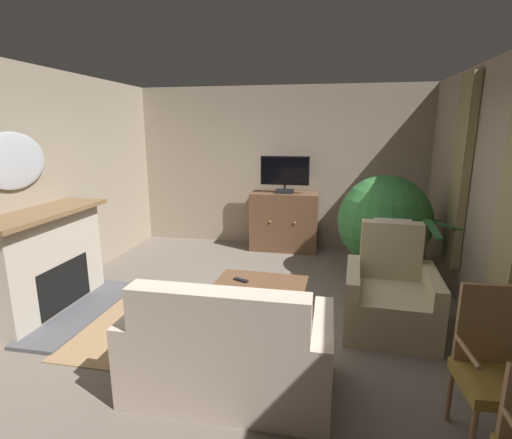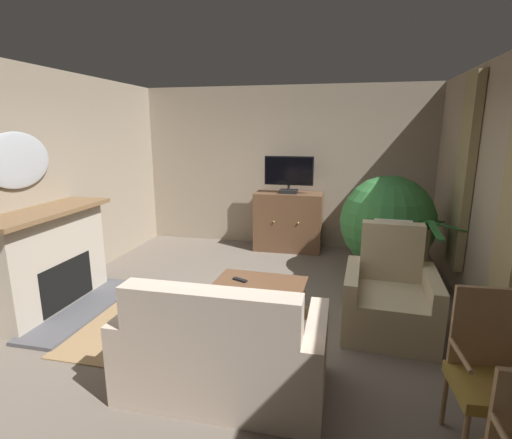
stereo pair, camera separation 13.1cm
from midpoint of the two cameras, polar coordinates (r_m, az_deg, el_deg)
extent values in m
cube|color=#665B51|center=(4.38, -1.49, -14.97)|extent=(5.61, 6.64, 0.04)
cube|color=gray|center=(6.91, 4.70, 7.63)|extent=(5.61, 0.10, 2.77)
cube|color=gray|center=(5.17, -30.27, 4.03)|extent=(0.10, 6.64, 2.77)
cube|color=#8E7F56|center=(5.32, 28.99, 5.89)|extent=(0.10, 0.44, 2.33)
cube|color=#8E704C|center=(4.22, -7.03, -15.86)|extent=(2.52, 1.61, 0.01)
cube|color=#4C4C51|center=(4.98, -23.14, -11.95)|extent=(0.50, 1.69, 0.04)
cube|color=#ADA393|center=(5.05, -27.69, -5.50)|extent=(0.46, 1.49, 1.12)
cube|color=black|center=(5.01, -25.71, -8.36)|extent=(0.10, 0.84, 0.52)
cube|color=brown|center=(4.89, -28.06, 1.00)|extent=(0.58, 1.65, 0.05)
ellipsoid|color=#B2B7BF|center=(4.99, -31.06, 7.46)|extent=(0.06, 0.94, 0.62)
cube|color=#402A1C|center=(6.82, 5.26, -4.09)|extent=(1.07, 0.49, 0.06)
cube|color=brown|center=(6.70, 5.35, -0.27)|extent=(1.13, 0.55, 1.00)
sphere|color=tan|center=(6.43, 3.22, -0.33)|extent=(0.03, 0.03, 0.03)
sphere|color=tan|center=(6.38, 6.84, -0.51)|extent=(0.03, 0.03, 0.03)
cube|color=black|center=(6.55, 5.39, 4.13)|extent=(0.29, 0.20, 0.06)
cylinder|color=black|center=(6.54, 5.40, 4.74)|extent=(0.04, 0.04, 0.08)
cube|color=black|center=(6.50, 5.45, 7.17)|extent=(0.81, 0.05, 0.48)
cube|color=black|center=(6.47, 5.42, 7.14)|extent=(0.77, 0.01, 0.44)
cube|color=brown|center=(4.30, 1.59, -9.19)|extent=(1.00, 0.56, 0.03)
cylinder|color=brown|center=(4.50, 7.76, -11.18)|extent=(0.04, 0.04, 0.40)
cylinder|color=brown|center=(4.68, -3.12, -10.12)|extent=(0.04, 0.04, 0.40)
cylinder|color=brown|center=(4.12, 6.98, -13.57)|extent=(0.04, 0.04, 0.40)
cylinder|color=brown|center=(4.31, -4.91, -12.26)|extent=(0.04, 0.04, 0.40)
cube|color=black|center=(4.29, -1.49, -8.88)|extent=(0.18, 0.11, 0.02)
cube|color=#C6B29E|center=(3.32, -3.38, -20.23)|extent=(1.28, 0.86, 0.44)
cube|color=#C6B29E|center=(2.80, -5.46, -15.45)|extent=(1.28, 0.20, 0.54)
cube|color=#C6B29E|center=(3.51, -15.25, -16.68)|extent=(0.15, 0.86, 0.66)
cube|color=#C6B29E|center=(3.17, 9.97, -19.88)|extent=(0.15, 0.86, 0.66)
cube|color=tan|center=(3.04, -4.10, -16.20)|extent=(0.36, 0.13, 0.36)
cube|color=tan|center=(4.32, 19.82, -12.67)|extent=(0.69, 0.95, 0.44)
cube|color=tan|center=(4.47, 20.08, -4.40)|extent=(0.65, 0.22, 0.63)
cube|color=tan|center=(4.33, 25.10, -11.65)|extent=(0.18, 0.92, 0.64)
cube|color=tan|center=(4.26, 14.68, -11.17)|extent=(0.18, 0.92, 0.64)
cube|color=white|center=(4.48, 20.24, -1.51)|extent=(0.40, 0.04, 0.24)
cube|color=olive|center=(3.08, 32.55, -20.32)|extent=(0.49, 0.48, 0.08)
cube|color=#93704C|center=(3.10, 31.74, -13.64)|extent=(0.43, 0.07, 0.60)
cylinder|color=#93704C|center=(3.29, 27.07, -22.44)|extent=(0.04, 0.04, 0.41)
cylinder|color=#93704C|center=(3.44, 33.98, -21.70)|extent=(0.04, 0.04, 0.41)
cylinder|color=#93704C|center=(2.89, 29.09, -17.04)|extent=(0.05, 0.36, 0.03)
cylinder|color=slate|center=(5.70, 18.87, -7.13)|extent=(0.30, 0.30, 0.28)
sphere|color=#2D6B33|center=(5.50, 19.40, -0.33)|extent=(1.25, 1.25, 1.25)
cylinder|color=slate|center=(5.36, 23.98, -9.18)|extent=(0.31, 0.31, 0.23)
cylinder|color=brown|center=(5.21, 24.42, -4.71)|extent=(0.06, 0.06, 0.64)
cube|color=#2D6B33|center=(5.18, 27.08, -0.93)|extent=(0.42, 0.10, 0.11)
cube|color=#2D6B33|center=(5.36, 25.58, -0.35)|extent=(0.31, 0.48, 0.10)
cube|color=#2D6B33|center=(5.19, 23.21, -0.51)|extent=(0.30, 0.27, 0.09)
cube|color=#2D6B33|center=(4.98, 22.69, -1.03)|extent=(0.45, 0.28, 0.14)
cube|color=#2D6B33|center=(4.92, 25.64, -1.46)|extent=(0.13, 0.44, 0.15)
cylinder|color=slate|center=(6.26, 19.99, -4.97)|extent=(0.42, 0.42, 0.37)
cylinder|color=brown|center=(6.13, 20.36, -0.40)|extent=(0.06, 0.06, 0.66)
cube|color=#2D6B33|center=(6.07, 22.65, 2.85)|extent=(0.42, 0.12, 0.15)
cube|color=#2D6B33|center=(6.27, 21.77, 3.23)|extent=(0.35, 0.42, 0.20)
cube|color=#2D6B33|center=(6.24, 19.79, 3.35)|extent=(0.21, 0.40, 0.15)
cube|color=#2D6B33|center=(6.08, 18.07, 3.23)|extent=(0.54, 0.18, 0.15)
cube|color=#2D6B33|center=(5.90, 20.25, 2.78)|extent=(0.19, 0.33, 0.11)
cube|color=#2D6B33|center=(5.91, 21.94, 2.67)|extent=(0.29, 0.36, 0.12)
ellipsoid|color=#937A5B|center=(4.84, -12.36, -10.87)|extent=(0.26, 0.36, 0.20)
sphere|color=#937A5B|center=(4.63, -13.07, -11.60)|extent=(0.15, 0.15, 0.15)
cone|color=#937A5B|center=(4.59, -12.62, -10.82)|extent=(0.04, 0.04, 0.04)
cone|color=#937A5B|center=(4.62, -13.61, -10.76)|extent=(0.04, 0.04, 0.04)
cylinder|color=#937A5B|center=(5.08, -11.12, -10.11)|extent=(0.07, 0.23, 0.08)
camera|label=1|loc=(0.07, -89.15, 0.20)|focal=27.17mm
camera|label=2|loc=(0.07, 90.85, -0.20)|focal=27.17mm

